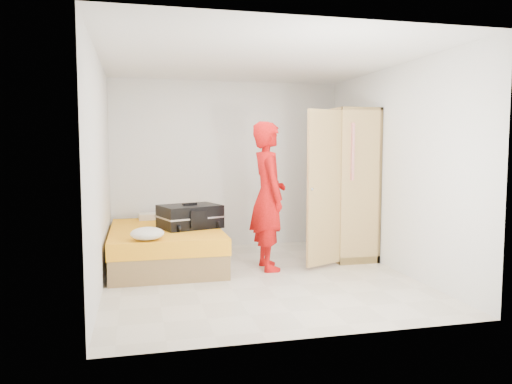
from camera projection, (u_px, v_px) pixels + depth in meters
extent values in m
plane|color=beige|center=(257.00, 277.00, 6.07)|extent=(4.00, 4.00, 0.00)
plane|color=white|center=(257.00, 59.00, 5.83)|extent=(4.00, 4.00, 0.00)
cube|color=white|center=(228.00, 164.00, 7.89)|extent=(3.60, 0.02, 2.60)
cube|color=white|center=(316.00, 182.00, 4.02)|extent=(3.60, 0.02, 2.60)
cube|color=white|center=(100.00, 172.00, 5.53)|extent=(0.02, 4.00, 2.60)
cube|color=white|center=(394.00, 169.00, 6.37)|extent=(0.02, 4.00, 2.60)
cube|color=olive|center=(166.00, 254.00, 6.68)|extent=(1.40, 2.00, 0.30)
cube|color=#FFAB1A|center=(165.00, 235.00, 6.66)|extent=(1.42, 2.02, 0.20)
cube|color=tan|center=(361.00, 183.00, 7.26)|extent=(0.04, 1.20, 2.10)
cube|color=tan|center=(361.00, 187.00, 6.64)|extent=(0.58, 0.04, 2.10)
cube|color=tan|center=(328.00, 181.00, 7.76)|extent=(0.58, 0.04, 2.10)
cube|color=tan|center=(345.00, 111.00, 7.10)|extent=(0.58, 1.20, 0.04)
cube|color=#A68347|center=(342.00, 252.00, 7.29)|extent=(0.58, 1.20, 0.10)
cube|color=tan|center=(318.00, 182.00, 7.42)|extent=(0.04, 0.59, 2.00)
cube|color=tan|center=(324.00, 188.00, 6.41)|extent=(0.55, 0.28, 2.00)
cylinder|color=#B2B2B7|center=(344.00, 123.00, 7.12)|extent=(0.02, 1.10, 0.02)
imported|color=red|center=(268.00, 196.00, 6.41)|extent=(0.46, 0.70, 1.90)
cube|color=black|center=(190.00, 216.00, 6.67)|extent=(0.89, 0.75, 0.30)
cube|color=black|center=(190.00, 204.00, 6.65)|extent=(0.20, 0.11, 0.03)
ellipsoid|color=beige|center=(147.00, 234.00, 5.79)|extent=(0.39, 0.39, 0.15)
cube|color=beige|center=(156.00, 216.00, 7.45)|extent=(0.51, 0.28, 0.09)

